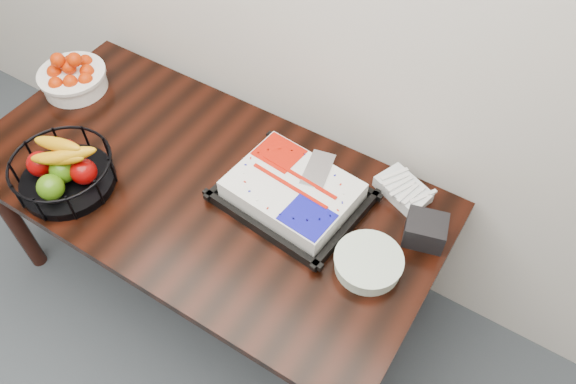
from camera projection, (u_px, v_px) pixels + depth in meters
The scene contains 7 objects.
table at pixel (203, 197), 2.15m from camera, with size 1.80×0.90×0.75m.
cake_tray at pixel (293, 192), 1.99m from camera, with size 0.53×0.43×0.10m.
tangerine_bowl at pixel (72, 74), 2.35m from camera, with size 0.28×0.28×0.18m.
fruit_basket at pixel (63, 170), 2.01m from camera, with size 0.37×0.37×0.19m.
plate_stack at pixel (368, 263), 1.83m from camera, with size 0.23×0.23×0.06m.
fork_bag at pixel (403, 189), 2.03m from camera, with size 0.22×0.18×0.06m.
napkin_box at pixel (425, 230), 1.89m from camera, with size 0.13×0.12×0.10m, color black.
Camera 1 is at (0.98, 1.05, 2.36)m, focal length 35.00 mm.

